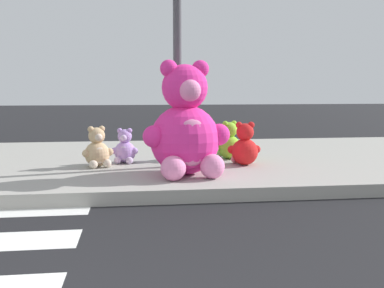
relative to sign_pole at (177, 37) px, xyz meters
name	(u,v)px	position (x,y,z in m)	size (l,w,h in m)	color
sidewalk	(106,163)	(-1.00, 0.80, -1.77)	(28.00, 4.40, 0.15)	#9E9B93
sign_pole	(177,37)	(0.00, 0.00, 0.00)	(0.56, 0.11, 3.20)	#4C4C51
plush_pink_large	(186,129)	(0.04, -0.59, -1.15)	(1.05, 0.95, 1.38)	#F22D93
plush_red	(245,148)	(0.92, 0.01, -1.46)	(0.46, 0.40, 0.59)	red
plush_lime	(229,144)	(0.81, 0.56, -1.47)	(0.41, 0.41, 0.57)	#8CD133
plush_tan	(97,151)	(-1.06, 0.11, -1.48)	(0.40, 0.39, 0.54)	tan
plush_teal	(187,143)	(0.20, 0.55, -1.46)	(0.43, 0.44, 0.60)	teal
plush_lavender	(125,149)	(-0.71, 0.38, -1.50)	(0.37, 0.34, 0.49)	#B28CD8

